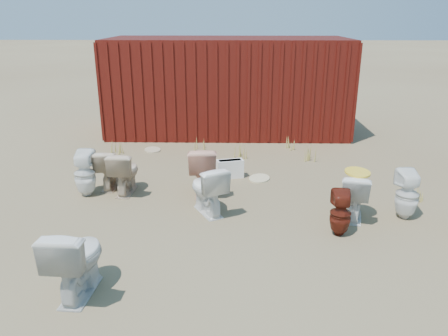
{
  "coord_description": "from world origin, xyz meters",
  "views": [
    {
      "loc": [
        0.15,
        -6.19,
        2.94
      ],
      "look_at": [
        0.0,
        0.6,
        0.55
      ],
      "focal_mm": 35.0,
      "sensor_mm": 36.0,
      "label": 1
    }
  ],
  "objects_px": {
    "toilet_back_a": "(85,174)",
    "toilet_back_beige_left": "(109,168)",
    "toilet_front_a": "(76,259)",
    "toilet_back_beige_right": "(125,172)",
    "shipping_container": "(228,86)",
    "toilet_front_maroon": "(340,213)",
    "toilet_front_c": "(207,189)",
    "toilet_front_pink": "(203,170)",
    "loose_tank": "(230,169)",
    "toilet_back_e": "(407,195)",
    "toilet_back_yellowlid": "(355,196)"
  },
  "relations": [
    {
      "from": "toilet_back_yellowlid",
      "to": "loose_tank",
      "type": "xyz_separation_m",
      "value": [
        -1.9,
        1.71,
        -0.19
      ]
    },
    {
      "from": "toilet_front_maroon",
      "to": "toilet_back_e",
      "type": "height_order",
      "value": "toilet_back_e"
    },
    {
      "from": "toilet_back_beige_right",
      "to": "toilet_back_e",
      "type": "distance_m",
      "value": 4.58
    },
    {
      "from": "toilet_back_a",
      "to": "toilet_front_pink",
      "type": "bearing_deg",
      "value": -175.81
    },
    {
      "from": "toilet_front_maroon",
      "to": "toilet_back_beige_left",
      "type": "relative_size",
      "value": 0.91
    },
    {
      "from": "shipping_container",
      "to": "toilet_back_beige_left",
      "type": "height_order",
      "value": "shipping_container"
    },
    {
      "from": "toilet_front_pink",
      "to": "loose_tank",
      "type": "xyz_separation_m",
      "value": [
        0.46,
        0.77,
        -0.25
      ]
    },
    {
      "from": "shipping_container",
      "to": "loose_tank",
      "type": "distance_m",
      "value": 3.72
    },
    {
      "from": "shipping_container",
      "to": "toilet_front_maroon",
      "type": "bearing_deg",
      "value": -74.24
    },
    {
      "from": "toilet_back_e",
      "to": "loose_tank",
      "type": "height_order",
      "value": "toilet_back_e"
    },
    {
      "from": "toilet_back_a",
      "to": "toilet_front_a",
      "type": "bearing_deg",
      "value": 106.16
    },
    {
      "from": "shipping_container",
      "to": "toilet_front_maroon",
      "type": "distance_m",
      "value": 6.13
    },
    {
      "from": "toilet_front_a",
      "to": "toilet_back_e",
      "type": "bearing_deg",
      "value": -151.09
    },
    {
      "from": "toilet_back_yellowlid",
      "to": "toilet_front_pink",
      "type": "bearing_deg",
      "value": -6.29
    },
    {
      "from": "shipping_container",
      "to": "toilet_back_beige_left",
      "type": "distance_m",
      "value": 4.69
    },
    {
      "from": "toilet_back_a",
      "to": "toilet_back_beige_left",
      "type": "relative_size",
      "value": 1.11
    },
    {
      "from": "toilet_front_maroon",
      "to": "shipping_container",
      "type": "bearing_deg",
      "value": -68.86
    },
    {
      "from": "toilet_front_maroon",
      "to": "loose_tank",
      "type": "distance_m",
      "value": 2.75
    },
    {
      "from": "toilet_front_pink",
      "to": "toilet_back_beige_right",
      "type": "xyz_separation_m",
      "value": [
        -1.35,
        -0.01,
        -0.05
      ]
    },
    {
      "from": "loose_tank",
      "to": "toilet_front_maroon",
      "type": "bearing_deg",
      "value": -70.08
    },
    {
      "from": "shipping_container",
      "to": "toilet_back_a",
      "type": "height_order",
      "value": "shipping_container"
    },
    {
      "from": "toilet_front_c",
      "to": "toilet_front_maroon",
      "type": "xyz_separation_m",
      "value": [
        1.89,
        -0.69,
        -0.06
      ]
    },
    {
      "from": "toilet_back_beige_right",
      "to": "toilet_back_a",
      "type": "bearing_deg",
      "value": 15.81
    },
    {
      "from": "toilet_back_beige_right",
      "to": "toilet_back_yellowlid",
      "type": "bearing_deg",
      "value": 169.47
    },
    {
      "from": "toilet_back_beige_right",
      "to": "loose_tank",
      "type": "relative_size",
      "value": 1.51
    },
    {
      "from": "toilet_back_a",
      "to": "toilet_back_beige_left",
      "type": "distance_m",
      "value": 0.48
    },
    {
      "from": "toilet_front_maroon",
      "to": "toilet_front_c",
      "type": "bearing_deg",
      "value": -14.72
    },
    {
      "from": "shipping_container",
      "to": "toilet_back_yellowlid",
      "type": "distance_m",
      "value": 5.71
    },
    {
      "from": "toilet_front_c",
      "to": "toilet_front_maroon",
      "type": "height_order",
      "value": "toilet_front_c"
    },
    {
      "from": "shipping_container",
      "to": "toilet_back_a",
      "type": "distance_m",
      "value": 5.15
    },
    {
      "from": "shipping_container",
      "to": "toilet_back_beige_left",
      "type": "relative_size",
      "value": 8.37
    },
    {
      "from": "toilet_front_pink",
      "to": "loose_tank",
      "type": "bearing_deg",
      "value": -124.1
    },
    {
      "from": "toilet_front_pink",
      "to": "toilet_front_c",
      "type": "relative_size",
      "value": 1.09
    },
    {
      "from": "toilet_front_c",
      "to": "toilet_back_beige_left",
      "type": "distance_m",
      "value": 2.09
    },
    {
      "from": "toilet_front_c",
      "to": "toilet_back_e",
      "type": "bearing_deg",
      "value": 150.11
    },
    {
      "from": "toilet_back_beige_right",
      "to": "loose_tank",
      "type": "xyz_separation_m",
      "value": [
        1.81,
        0.78,
        -0.2
      ]
    },
    {
      "from": "toilet_front_pink",
      "to": "toilet_back_e",
      "type": "height_order",
      "value": "toilet_front_pink"
    },
    {
      "from": "shipping_container",
      "to": "toilet_front_maroon",
      "type": "xyz_separation_m",
      "value": [
        1.65,
        -5.84,
        -0.87
      ]
    },
    {
      "from": "toilet_back_beige_left",
      "to": "loose_tank",
      "type": "distance_m",
      "value": 2.23
    },
    {
      "from": "loose_tank",
      "to": "toilet_back_a",
      "type": "bearing_deg",
      "value": -174.04
    },
    {
      "from": "toilet_front_pink",
      "to": "shipping_container",
      "type": "bearing_deg",
      "value": -97.97
    },
    {
      "from": "toilet_front_a",
      "to": "toilet_back_beige_right",
      "type": "distance_m",
      "value": 2.93
    },
    {
      "from": "toilet_back_beige_right",
      "to": "toilet_back_yellowlid",
      "type": "height_order",
      "value": "toilet_back_beige_right"
    },
    {
      "from": "toilet_front_a",
      "to": "toilet_back_beige_left",
      "type": "relative_size",
      "value": 1.18
    },
    {
      "from": "shipping_container",
      "to": "toilet_back_e",
      "type": "height_order",
      "value": "shipping_container"
    },
    {
      "from": "toilet_front_pink",
      "to": "toilet_back_a",
      "type": "xyz_separation_m",
      "value": [
        -1.99,
        -0.15,
        -0.03
      ]
    },
    {
      "from": "toilet_front_maroon",
      "to": "toilet_back_e",
      "type": "relative_size",
      "value": 0.86
    },
    {
      "from": "toilet_front_c",
      "to": "toilet_back_beige_left",
      "type": "bearing_deg",
      "value": -57.04
    },
    {
      "from": "toilet_front_pink",
      "to": "toilet_back_e",
      "type": "distance_m",
      "value": 3.28
    },
    {
      "from": "toilet_back_a",
      "to": "loose_tank",
      "type": "relative_size",
      "value": 1.59
    }
  ]
}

